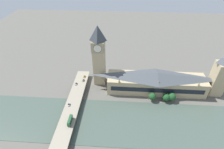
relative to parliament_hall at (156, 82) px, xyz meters
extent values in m
plane|color=#605E56|center=(-14.89, 8.00, -11.99)|extent=(600.00, 600.00, 0.00)
cube|color=#47564C|center=(-47.37, 8.00, -11.84)|extent=(52.96, 360.00, 0.30)
cube|color=tan|center=(0.06, 0.00, -2.93)|extent=(23.89, 106.53, 18.12)
cube|color=black|center=(-12.04, 0.00, -2.02)|extent=(0.40, 98.00, 5.44)
pyramid|color=#474C51|center=(0.06, 0.00, 9.15)|extent=(23.41, 104.40, 6.03)
cone|color=#9E8966|center=(-10.89, -40.48, 8.63)|extent=(2.20, 2.20, 5.00)
cone|color=#9E8966|center=(-10.89, 0.00, 8.63)|extent=(2.20, 2.20, 5.00)
cone|color=#9E8966|center=(-10.89, 40.48, 8.63)|extent=(2.20, 2.20, 5.00)
cube|color=tan|center=(10.71, 63.72, 15.28)|extent=(12.91, 12.91, 54.54)
cube|color=tan|center=(10.71, 63.72, 36.74)|extent=(13.68, 13.68, 11.62)
cylinder|color=black|center=(4.08, 63.72, 36.74)|extent=(0.50, 8.89, 8.89)
cylinder|color=silver|center=(3.95, 63.72, 36.74)|extent=(0.62, 8.23, 8.23)
cylinder|color=black|center=(17.34, 63.72, 36.74)|extent=(0.50, 8.89, 8.89)
cylinder|color=silver|center=(17.47, 63.72, 36.74)|extent=(0.62, 8.23, 8.23)
cylinder|color=black|center=(10.71, 57.09, 36.74)|extent=(8.89, 0.50, 8.89)
cylinder|color=silver|center=(10.71, 56.96, 36.74)|extent=(8.23, 0.62, 8.23)
cylinder|color=black|center=(10.71, 70.34, 36.74)|extent=(8.89, 0.50, 8.89)
cylinder|color=silver|center=(10.71, 70.48, 36.74)|extent=(8.23, 0.62, 8.23)
pyramid|color=#383D42|center=(10.71, 63.72, 50.60)|extent=(13.16, 13.16, 16.10)
cube|color=tan|center=(0.06, -64.29, 7.59)|extent=(14.06, 14.06, 39.15)
cube|color=gray|center=(-47.37, 85.48, -9.37)|extent=(3.00, 12.44, 5.24)
cube|color=gray|center=(0.90, 85.48, -9.37)|extent=(3.00, 12.44, 5.24)
cube|color=gray|center=(-47.37, 85.48, -6.14)|extent=(137.91, 14.63, 1.20)
cube|color=#235B33|center=(-55.82, 82.16, -4.15)|extent=(10.50, 2.44, 1.90)
cube|color=black|center=(-55.82, 82.16, -3.77)|extent=(9.45, 2.50, 0.84)
cube|color=#235B33|center=(-55.82, 82.16, -2.08)|extent=(10.29, 2.44, 2.23)
cube|color=black|center=(-55.82, 82.16, -1.97)|extent=(9.45, 2.50, 1.07)
cube|color=#1E4E2B|center=(-55.82, 82.16, -0.89)|extent=(10.19, 2.32, 0.16)
cylinder|color=black|center=(-51.46, 81.05, -4.99)|extent=(1.11, 0.28, 1.11)
cylinder|color=black|center=(-51.46, 83.28, -4.99)|extent=(1.11, 0.28, 1.11)
cylinder|color=black|center=(-60.07, 81.05, -4.99)|extent=(1.11, 0.28, 1.11)
cylinder|color=black|center=(-60.07, 83.28, -4.99)|extent=(1.11, 0.28, 1.11)
cube|color=silver|center=(-35.65, 88.79, -4.97)|extent=(3.84, 1.87, 0.71)
cube|color=black|center=(-35.76, 88.79, -4.35)|extent=(2.00, 1.68, 0.53)
cylinder|color=black|center=(-34.16, 87.95, -5.24)|extent=(0.62, 0.22, 0.62)
cylinder|color=black|center=(-34.16, 89.63, -5.24)|extent=(0.62, 0.22, 0.62)
cylinder|color=black|center=(-37.14, 87.95, -5.24)|extent=(0.62, 0.22, 0.62)
cylinder|color=black|center=(-37.14, 89.63, -5.24)|extent=(0.62, 0.22, 0.62)
cube|color=silver|center=(-3.46, 89.12, -4.99)|extent=(4.49, 1.89, 0.64)
cube|color=black|center=(-3.60, 89.12, -4.44)|extent=(2.33, 1.70, 0.45)
cylinder|color=black|center=(-1.68, 88.27, -5.21)|extent=(0.66, 0.22, 0.66)
cylinder|color=black|center=(-1.68, 89.98, -5.21)|extent=(0.66, 0.22, 0.66)
cylinder|color=black|center=(-5.25, 88.27, -5.21)|extent=(0.66, 0.22, 0.66)
cylinder|color=black|center=(-5.25, 89.98, -5.21)|extent=(0.66, 0.22, 0.66)
cube|color=slate|center=(3.08, 82.14, -4.98)|extent=(3.97, 1.80, 0.66)
cube|color=black|center=(2.96, 82.14, -4.41)|extent=(2.07, 1.62, 0.50)
cylinder|color=black|center=(4.62, 81.33, -5.22)|extent=(0.65, 0.22, 0.65)
cylinder|color=black|center=(4.62, 82.95, -5.22)|extent=(0.65, 0.22, 0.65)
cylinder|color=black|center=(1.55, 81.33, -5.22)|extent=(0.65, 0.22, 0.65)
cylinder|color=black|center=(1.55, 82.95, -5.22)|extent=(0.65, 0.22, 0.65)
cube|color=gold|center=(10.28, 82.37, -5.04)|extent=(4.07, 1.88, 0.56)
cube|color=black|center=(10.16, 82.37, -4.51)|extent=(2.11, 1.69, 0.51)
cylinder|color=black|center=(11.88, 81.52, -5.24)|extent=(0.61, 0.22, 0.61)
cylinder|color=black|center=(11.88, 83.22, -5.24)|extent=(0.61, 0.22, 0.61)
cylinder|color=black|center=(8.67, 81.52, -5.24)|extent=(0.61, 0.22, 0.61)
cylinder|color=black|center=(8.67, 83.22, -5.24)|extent=(0.61, 0.22, 0.61)
cylinder|color=brown|center=(-17.56, -9.16, -10.63)|extent=(0.70, 0.70, 2.71)
sphere|color=#1E4C23|center=(-17.56, -9.16, -5.98)|extent=(7.76, 7.76, 7.76)
cylinder|color=brown|center=(-17.56, 5.17, -10.44)|extent=(0.70, 0.70, 3.10)
sphere|color=#1E4C23|center=(-17.56, 5.17, -5.63)|extent=(7.67, 7.67, 7.67)
cylinder|color=brown|center=(-16.52, -15.03, -10.61)|extent=(0.70, 0.70, 2.76)
sphere|color=#1E4C23|center=(-16.52, -15.03, -5.61)|extent=(8.52, 8.52, 8.52)
camera|label=1|loc=(-151.80, 38.31, 122.47)|focal=28.00mm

